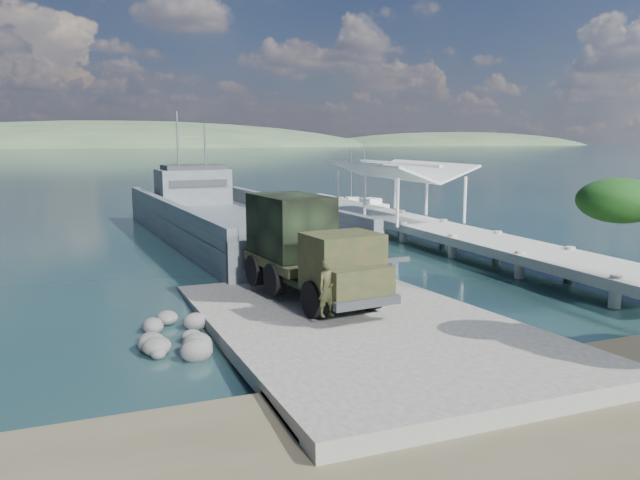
{
  "coord_description": "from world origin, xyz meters",
  "views": [
    {
      "loc": [
        -9.2,
        -20.88,
        6.93
      ],
      "look_at": [
        1.39,
        6.0,
        2.24
      ],
      "focal_mm": 35.0,
      "sensor_mm": 36.0,
      "label": 1
    }
  ],
  "objects_px": {
    "landing_craft": "(228,227)",
    "military_truck": "(306,247)",
    "pier": "(404,213)",
    "soldier": "(327,299)",
    "sailboat_far": "(351,204)",
    "sailboat_near": "(365,206)"
  },
  "relations": [
    {
      "from": "sailboat_near",
      "to": "pier",
      "type": "bearing_deg",
      "value": -117.4
    },
    {
      "from": "landing_craft",
      "to": "sailboat_near",
      "type": "xyz_separation_m",
      "value": [
        16.77,
        12.84,
        -0.43
      ]
    },
    {
      "from": "pier",
      "to": "soldier",
      "type": "height_order",
      "value": "pier"
    },
    {
      "from": "landing_craft",
      "to": "sailboat_far",
      "type": "relative_size",
      "value": 5.41
    },
    {
      "from": "landing_craft",
      "to": "military_truck",
      "type": "relative_size",
      "value": 3.76
    },
    {
      "from": "soldier",
      "to": "military_truck",
      "type": "bearing_deg",
      "value": 66.62
    },
    {
      "from": "pier",
      "to": "sailboat_near",
      "type": "relative_size",
      "value": 6.12
    },
    {
      "from": "landing_craft",
      "to": "soldier",
      "type": "height_order",
      "value": "landing_craft"
    },
    {
      "from": "landing_craft",
      "to": "sailboat_far",
      "type": "bearing_deg",
      "value": 39.63
    },
    {
      "from": "military_truck",
      "to": "sailboat_near",
      "type": "height_order",
      "value": "sailboat_near"
    },
    {
      "from": "pier",
      "to": "landing_craft",
      "type": "height_order",
      "value": "landing_craft"
    },
    {
      "from": "pier",
      "to": "sailboat_near",
      "type": "bearing_deg",
      "value": 74.47
    },
    {
      "from": "soldier",
      "to": "sailboat_far",
      "type": "xyz_separation_m",
      "value": [
        18.55,
        38.96,
        -1.15
      ]
    },
    {
      "from": "soldier",
      "to": "sailboat_near",
      "type": "relative_size",
      "value": 0.27
    },
    {
      "from": "landing_craft",
      "to": "sailboat_far",
      "type": "distance_m",
      "value": 22.89
    },
    {
      "from": "sailboat_near",
      "to": "sailboat_far",
      "type": "xyz_separation_m",
      "value": [
        -0.14,
        2.89,
        -0.05
      ]
    },
    {
      "from": "pier",
      "to": "military_truck",
      "type": "height_order",
      "value": "pier"
    },
    {
      "from": "landing_craft",
      "to": "sailboat_far",
      "type": "height_order",
      "value": "landing_craft"
    },
    {
      "from": "pier",
      "to": "sailboat_far",
      "type": "distance_m",
      "value": 19.1
    },
    {
      "from": "pier",
      "to": "sailboat_near",
      "type": "distance_m",
      "value": 16.34
    },
    {
      "from": "sailboat_near",
      "to": "military_truck",
      "type": "bearing_deg",
      "value": -131.27
    },
    {
      "from": "military_truck",
      "to": "sailboat_near",
      "type": "distance_m",
      "value": 36.37
    }
  ]
}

